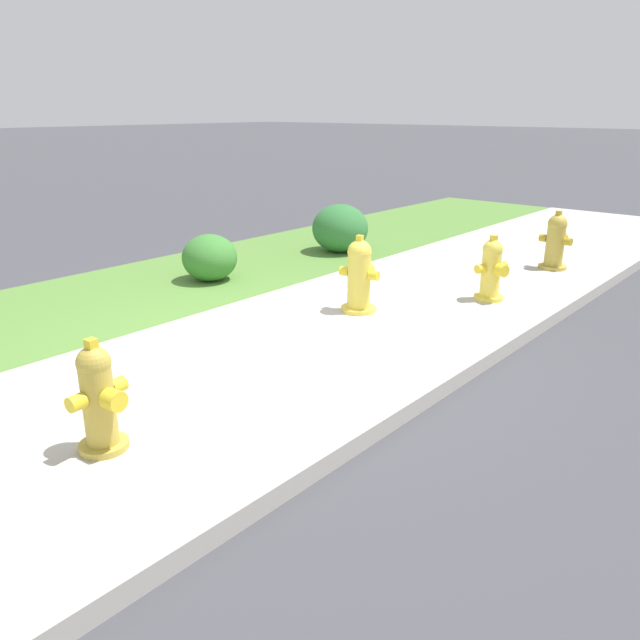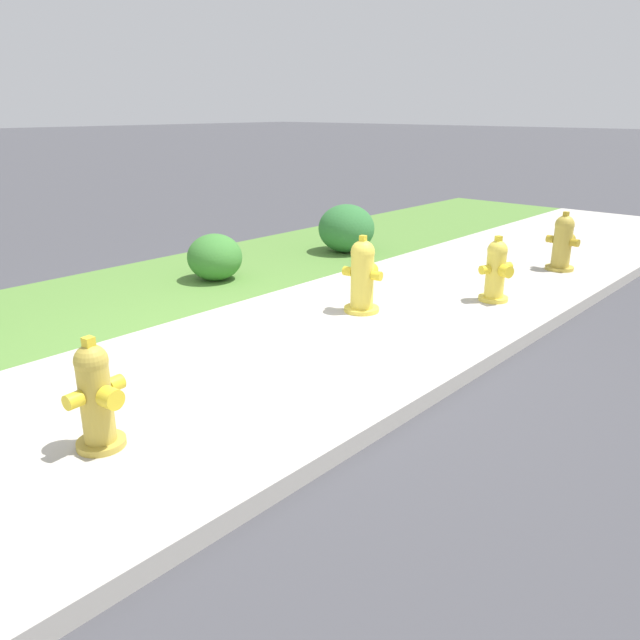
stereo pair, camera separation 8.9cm
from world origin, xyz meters
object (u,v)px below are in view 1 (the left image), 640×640
object	(u,v)px
fire_hydrant_by_grass_verge	(556,242)
shrub_bush_far_verge	(210,258)
fire_hydrant_mid_block	(359,276)
fire_hydrant_at_driveway	(99,399)
fire_hydrant_far_end	(491,270)
shrub_bush_near_lamp	(340,228)

from	to	relation	value
fire_hydrant_by_grass_verge	shrub_bush_far_verge	xyz separation A→B (m)	(-3.05, 2.75, -0.07)
fire_hydrant_mid_block	fire_hydrant_at_driveway	distance (m)	3.03
fire_hydrant_mid_block	fire_hydrant_at_driveway	bearing A→B (deg)	-90.05
fire_hydrant_mid_block	fire_hydrant_far_end	bearing A→B (deg)	47.47
fire_hydrant_far_end	fire_hydrant_by_grass_verge	distance (m)	1.71
fire_hydrant_mid_block	fire_hydrant_by_grass_verge	bearing A→B (deg)	66.22
fire_hydrant_at_driveway	fire_hydrant_by_grass_verge	world-z (taller)	fire_hydrant_by_grass_verge
shrub_bush_near_lamp	fire_hydrant_mid_block	bearing A→B (deg)	-137.13
fire_hydrant_at_driveway	shrub_bush_far_verge	size ratio (longest dim) A/B	1.10
fire_hydrant_mid_block	fire_hydrant_far_end	xyz separation A→B (m)	(1.16, -0.78, -0.04)
fire_hydrant_mid_block	fire_hydrant_far_end	world-z (taller)	fire_hydrant_mid_block
fire_hydrant_mid_block	fire_hydrant_at_driveway	xyz separation A→B (m)	(-2.99, -0.45, -0.03)
shrub_bush_near_lamp	shrub_bush_far_verge	bearing A→B (deg)	175.10
fire_hydrant_by_grass_verge	shrub_bush_near_lamp	distance (m)	2.73
shrub_bush_far_verge	shrub_bush_near_lamp	bearing A→B (deg)	-4.90
fire_hydrant_at_driveway	fire_hydrant_far_end	world-z (taller)	fire_hydrant_at_driveway
fire_hydrant_by_grass_verge	shrub_bush_far_verge	distance (m)	4.11
fire_hydrant_by_grass_verge	shrub_bush_near_lamp	size ratio (longest dim) A/B	0.94
fire_hydrant_far_end	fire_hydrant_mid_block	bearing A→B (deg)	-12.00
fire_hydrant_at_driveway	fire_hydrant_far_end	xyz separation A→B (m)	(4.16, -0.33, -0.01)
fire_hydrant_mid_block	fire_hydrant_by_grass_verge	xyz separation A→B (m)	(2.87, -0.78, -0.02)
fire_hydrant_mid_block	fire_hydrant_at_driveway	size ratio (longest dim) A/B	1.09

